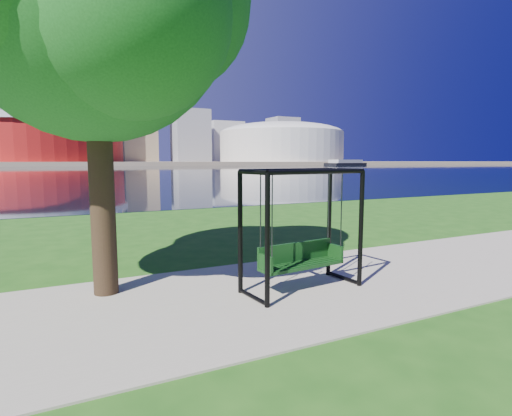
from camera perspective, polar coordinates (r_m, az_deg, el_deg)
ground at (r=7.53m, az=0.07°, el=-11.04°), size 900.00×900.00×0.00m
path at (r=7.10m, az=1.89°, el=-12.02°), size 120.00×4.00×0.03m
river at (r=108.50m, az=-24.60°, el=4.89°), size 900.00×180.00×0.02m
far_bank at (r=312.45m, az=-25.74°, el=5.80°), size 900.00×228.00×2.00m
stadium at (r=241.82m, az=-28.12°, el=8.75°), size 83.00×83.00×32.00m
arena at (r=278.51m, az=3.64°, el=9.48°), size 84.00×84.00×26.56m
skyline at (r=327.56m, az=-26.85°, el=11.88°), size 392.00×66.00×96.50m
swing at (r=7.08m, az=6.49°, el=-3.49°), size 2.20×1.13×2.17m
barge at (r=238.91m, az=12.73°, el=6.33°), size 32.85×17.89×3.18m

